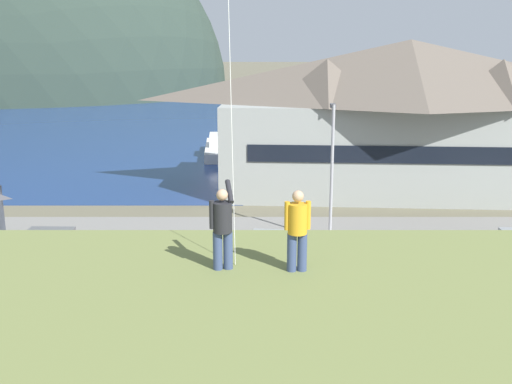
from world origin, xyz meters
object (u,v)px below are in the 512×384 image
Objects in this scene: parked_car_front_row_end at (276,252)px; parked_car_back_row_right at (142,255)px; person_kite_flyer at (221,226)px; parked_car_mid_row_far at (454,302)px; moored_boat_wharfside at (219,148)px; person_companion at (296,228)px; parking_light_pole at (330,164)px; wharf_dock at (259,157)px; harbor_lodge at (406,113)px; moored_boat_outer_mooring at (297,158)px; parked_car_mid_row_center at (45,249)px.

parked_car_front_row_end is 1.03× the size of parked_car_back_row_right.
parked_car_mid_row_far is at bearing 46.95° from person_kite_flyer.
person_companion is at bearing -84.57° from moored_boat_wharfside.
parked_car_front_row_end is 0.61× the size of parking_light_pole.
parked_car_front_row_end is at bearing 139.25° from parked_car_mid_row_far.
wharf_dock is at bearing 91.16° from parked_car_front_row_end.
parked_car_back_row_right is at bearing 157.56° from parked_car_mid_row_far.
parking_light_pole reaches higher than parked_car_back_row_right.
harbor_lodge is 6.47× the size of parked_car_back_row_right.
parked_car_mid_row_far is (3.74, -30.25, 0.34)m from moored_boat_outer_mooring.
wharf_dock is at bearing 98.72° from parking_light_pole.
parked_car_mid_row_far is (6.38, -5.50, 0.00)m from parked_car_front_row_end.
moored_boat_outer_mooring reaches higher than parked_car_mid_row_center.
parked_car_mid_row_center is 1.00× the size of parked_car_back_row_right.
moored_boat_wharfside is at bearing 95.43° from person_companion.
parked_car_front_row_end is 6.34m from parking_light_pole.
person_kite_flyer is 1.07× the size of person_companion.
parked_car_front_row_end is 5.99m from parked_car_back_row_right.
wharf_dock is 1.64× the size of parking_light_pole.
parked_car_mid_row_center is (-10.05, -27.13, 0.71)m from wharf_dock.
parking_light_pole is at bearing 76.15° from person_kite_flyer.
moored_boat_wharfside is 4.64× the size of person_kite_flyer.
parked_car_back_row_right is (-5.42, -27.94, 0.71)m from wharf_dock.
parked_car_front_row_end is 15.26m from person_kite_flyer.
parked_car_front_row_end is 2.50× the size of person_companion.
parked_car_back_row_right is (-12.36, 5.10, 0.00)m from parked_car_mid_row_far.
wharf_dock is at bearing 69.68° from parked_car_mid_row_center.
person_kite_flyer is at bearing -96.72° from parked_car_front_row_end.
wharf_dock is 2.76× the size of parked_car_mid_row_far.
wharf_dock is at bearing 79.01° from parked_car_back_row_right.
parked_car_front_row_end is (-9.48, -15.90, -4.51)m from harbor_lodge.
parked_car_front_row_end is 8.42m from parked_car_mid_row_far.
moored_boat_wharfside is 44.56m from person_companion.
parked_car_front_row_end is (0.56, -27.55, 0.71)m from wharf_dock.
parked_car_back_row_right is 2.27× the size of person_kite_flyer.
moored_boat_wharfside reaches higher than parked_car_mid_row_far.
parked_car_front_row_end is 1.02× the size of parked_car_mid_row_far.
person_kite_flyer is (-4.62, -18.73, 2.40)m from parking_light_pole.
parked_car_front_row_end is (-2.64, -24.76, 0.34)m from moored_boat_outer_mooring.
moored_boat_outer_mooring is 3.19× the size of person_companion.
parked_car_mid_row_far is at bearing -98.26° from harbor_lodge.
moored_boat_outer_mooring is (6.92, -4.99, 0.00)m from moored_boat_wharfside.
person_kite_flyer reaches higher than moored_boat_wharfside.
harbor_lodge is 15.71× the size of person_companion.
parked_car_back_row_right is 10.73m from parking_light_pole.
harbor_lodge is at bearing -45.18° from moored_boat_wharfside.
harbor_lodge is 32.02m from person_kite_flyer.
harbor_lodge reaches higher than parking_light_pole.
wharf_dock is at bearing 88.48° from person_kite_flyer.
person_companion is at bearing -94.02° from moored_boat_outer_mooring.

